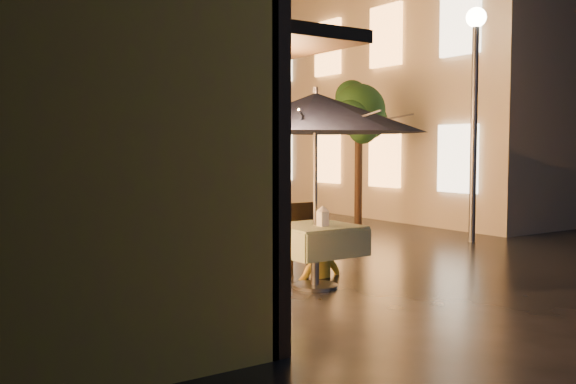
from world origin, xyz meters
TOP-DOWN VIEW (x-y plane):
  - ground at (0.00, 0.00)m, footprint 90.00×90.00m
  - east_building_near at (7.49, 6.50)m, footprint 7.30×9.30m
  - east_building_far at (7.49, 18.00)m, footprint 7.30×10.30m
  - street_tree at (2.41, 4.51)m, footprint 1.43×1.20m
  - streetlamp_near at (3.00, 2.00)m, footprint 0.36×0.36m
  - streetlamp_far at (3.00, 14.00)m, footprint 0.36×0.36m
  - cafe_table at (-1.64, 0.53)m, footprint 0.99×0.99m
  - patio_umbrella at (-1.64, 0.53)m, footprint 2.68×2.68m
  - cafe_chair_left at (-2.04, 1.26)m, footprint 0.42×0.42m
  - cafe_chair_right at (-1.24, 1.26)m, footprint 0.42×0.42m
  - table_lantern at (-1.64, 0.38)m, footprint 0.16×0.16m
  - person_orange at (-2.02, 1.12)m, footprint 0.80×0.66m
  - person_yellow at (-1.22, 1.05)m, footprint 0.94×0.60m
  - bicycle_0 at (-2.63, 3.23)m, footprint 1.63×1.12m
  - bicycle_1 at (-2.77, 4.54)m, footprint 1.92×1.17m
  - bicycle_2 at (-2.35, 5.80)m, footprint 1.96×1.00m
  - bicycle_3 at (-2.76, 6.89)m, footprint 1.49×0.48m
  - bicycle_4 at (-2.18, 7.71)m, footprint 1.93×1.06m
  - bicycle_5 at (-2.69, 9.09)m, footprint 1.80×0.90m
  - bicycle_6 at (-2.22, 10.00)m, footprint 1.66×0.68m

SIDE VIEW (x-z plane):
  - ground at x=0.00m, z-range 0.00..0.00m
  - bicycle_0 at x=-2.63m, z-range 0.00..0.81m
  - bicycle_6 at x=-2.22m, z-range 0.00..0.86m
  - bicycle_3 at x=-2.76m, z-range 0.00..0.89m
  - bicycle_4 at x=-2.18m, z-range 0.00..0.96m
  - bicycle_2 at x=-2.35m, z-range 0.00..0.98m
  - bicycle_5 at x=-2.69m, z-range 0.00..1.04m
  - cafe_chair_left at x=-2.04m, z-range 0.05..1.03m
  - cafe_chair_right at x=-1.24m, z-range 0.05..1.03m
  - bicycle_1 at x=-2.77m, z-range 0.00..1.11m
  - cafe_table at x=-1.64m, z-range 0.20..0.98m
  - person_yellow at x=-1.22m, z-range 0.00..1.39m
  - person_orange at x=-2.02m, z-range 0.00..1.48m
  - table_lantern at x=-1.64m, z-range 0.79..1.04m
  - patio_umbrella at x=-1.64m, z-range 0.92..3.38m
  - street_tree at x=2.41m, z-range 0.85..4.00m
  - streetlamp_near at x=3.00m, z-range 0.80..5.03m
  - streetlamp_far at x=3.00m, z-range 0.80..5.03m
  - east_building_near at x=7.49m, z-range 0.01..6.81m
  - east_building_far at x=7.49m, z-range 0.01..7.31m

